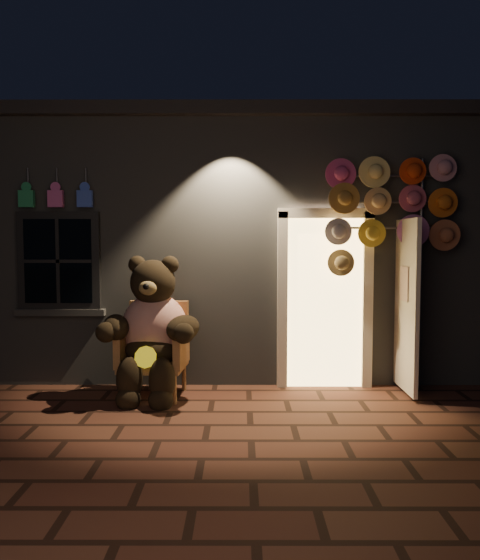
{
  "coord_description": "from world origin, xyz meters",
  "views": [
    {
      "loc": [
        0.33,
        -5.2,
        1.78
      ],
      "look_at": [
        0.31,
        1.0,
        1.35
      ],
      "focal_mm": 35.0,
      "sensor_mm": 36.0,
      "label": 1
    }
  ],
  "objects": [
    {
      "name": "hat_rack",
      "position": [
        2.08,
        1.28,
        2.18
      ],
      "size": [
        1.58,
        0.22,
        2.79
      ],
      "color": "#59595E",
      "rests_on": "ground"
    },
    {
      "name": "teddy_bear",
      "position": [
        -0.69,
        0.95,
        0.78
      ],
      "size": [
        1.21,
        0.98,
        1.67
      ],
      "rotation": [
        0.0,
        0.0,
        -0.08
      ],
      "color": "#B12C12",
      "rests_on": "ground"
    },
    {
      "name": "shop_building",
      "position": [
        0.0,
        3.99,
        1.74
      ],
      "size": [
        7.3,
        5.95,
        3.51
      ],
      "color": "slate",
      "rests_on": "ground"
    },
    {
      "name": "ground",
      "position": [
        0.0,
        0.0,
        0.0
      ],
      "size": [
        60.0,
        60.0,
        0.0
      ],
      "primitive_type": "plane",
      "color": "#512D1F",
      "rests_on": "ground"
    },
    {
      "name": "wicker_armchair",
      "position": [
        -0.68,
        1.09,
        0.54
      ],
      "size": [
        0.79,
        0.73,
        1.08
      ],
      "rotation": [
        0.0,
        0.0,
        -0.08
      ],
      "color": "#AD7843",
      "rests_on": "ground"
    }
  ]
}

